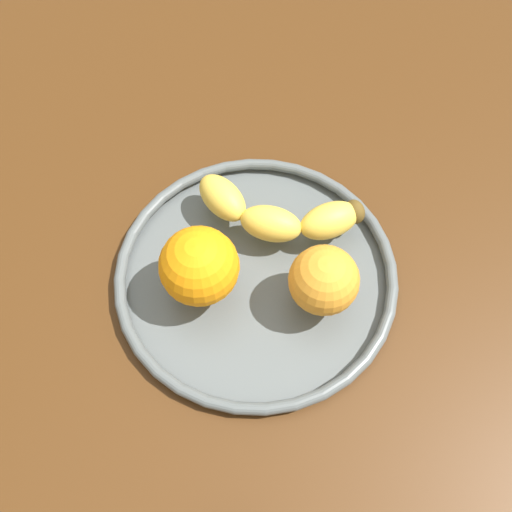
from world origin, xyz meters
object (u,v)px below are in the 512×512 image
fruit_bowl (256,274)px  orange_front_left (199,266)px  banana (278,214)px  orange_back_right (324,280)px

fruit_bowl → orange_front_left: bearing=-144.6°
fruit_bowl → orange_front_left: orange_front_left is taller
fruit_bowl → banana: 6.63cm
orange_back_right → orange_front_left: orange_front_left is taller
banana → orange_back_right: bearing=-49.7°
fruit_bowl → orange_back_right: (6.95, -0.58, 4.27)cm
banana → orange_front_left: (-4.86, -9.27, 2.02)cm
orange_front_left → banana: bearing=62.4°
fruit_bowl → orange_front_left: size_ratio=3.77×
banana → orange_back_right: size_ratio=2.78×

